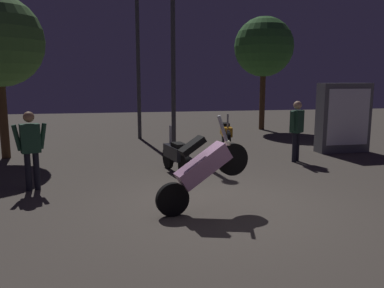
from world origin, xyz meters
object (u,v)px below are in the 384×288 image
(motorcycle_black_parked_left, at_px, (176,155))
(person_rider_beside, at_px, (30,144))
(person_bystander_far, at_px, (297,126))
(streetlamp_far, at_px, (173,38))
(kiosk_billboard, at_px, (343,118))
(motorcycle_orange_parked_right, at_px, (226,133))
(streetlamp_near, at_px, (138,45))
(motorcycle_pink_foreground, at_px, (203,169))

(motorcycle_black_parked_left, xyz_separation_m, person_rider_beside, (-3.05, -0.87, 0.51))
(motorcycle_black_parked_left, xyz_separation_m, person_bystander_far, (3.40, 0.72, 0.54))
(motorcycle_black_parked_left, xyz_separation_m, streetlamp_far, (0.43, 3.28, 3.03))
(motorcycle_black_parked_left, xyz_separation_m, kiosk_billboard, (5.44, 1.78, 0.61))
(motorcycle_orange_parked_right, height_order, person_bystander_far, person_bystander_far)
(person_rider_beside, height_order, streetlamp_far, streetlamp_far)
(motorcycle_black_parked_left, bearing_deg, person_bystander_far, -90.28)
(motorcycle_black_parked_left, xyz_separation_m, motorcycle_orange_parked_right, (2.22, 3.47, 0.00))
(motorcycle_black_parked_left, relative_size, motorcycle_orange_parked_right, 0.99)
(streetlamp_near, bearing_deg, motorcycle_black_parked_left, -84.76)
(person_bystander_far, relative_size, streetlamp_near, 0.30)
(motorcycle_black_parked_left, distance_m, motorcycle_orange_parked_right, 4.12)
(motorcycle_pink_foreground, distance_m, kiosk_billboard, 7.07)
(person_bystander_far, height_order, kiosk_billboard, kiosk_billboard)
(motorcycle_black_parked_left, xyz_separation_m, streetlamp_near, (-0.52, 5.71, 3.00))
(person_rider_beside, relative_size, streetlamp_near, 0.29)
(motorcycle_black_parked_left, height_order, motorcycle_orange_parked_right, same)
(motorcycle_orange_parked_right, bearing_deg, motorcycle_black_parked_left, -24.23)
(streetlamp_near, bearing_deg, person_bystander_far, -51.82)
(motorcycle_black_parked_left, distance_m, streetlamp_far, 4.49)
(person_rider_beside, relative_size, kiosk_billboard, 0.76)
(motorcycle_orange_parked_right, bearing_deg, streetlamp_far, -75.67)
(streetlamp_near, bearing_deg, motorcycle_orange_parked_right, -39.32)
(motorcycle_black_parked_left, height_order, streetlamp_far, streetlamp_far)
(motorcycle_orange_parked_right, height_order, person_rider_beside, person_rider_beside)
(motorcycle_black_parked_left, distance_m, person_bystander_far, 3.52)
(motorcycle_orange_parked_right, bearing_deg, person_bystander_far, 31.69)
(streetlamp_far, bearing_deg, streetlamp_near, 111.32)
(streetlamp_near, bearing_deg, streetlamp_far, -68.68)
(motorcycle_pink_foreground, xyz_separation_m, streetlamp_near, (-0.57, 8.50, 2.69))
(motorcycle_orange_parked_right, xyz_separation_m, person_rider_beside, (-5.26, -4.34, 0.51))
(motorcycle_black_parked_left, height_order, person_bystander_far, person_bystander_far)
(motorcycle_pink_foreground, xyz_separation_m, kiosk_billboard, (5.39, 4.57, 0.31))
(person_bystander_far, relative_size, streetlamp_far, 0.30)
(motorcycle_orange_parked_right, xyz_separation_m, streetlamp_near, (-2.74, 2.24, 3.00))
(motorcycle_pink_foreground, height_order, person_bystander_far, person_bystander_far)
(person_bystander_far, height_order, streetlamp_far, streetlamp_far)
(streetlamp_near, height_order, kiosk_billboard, streetlamp_near)
(streetlamp_far, bearing_deg, motorcycle_orange_parked_right, 5.98)
(person_bystander_far, xyz_separation_m, streetlamp_near, (-3.92, 4.99, 2.46))
(motorcycle_orange_parked_right, distance_m, kiosk_billboard, 3.69)
(motorcycle_orange_parked_right, bearing_deg, motorcycle_pink_foreground, -10.78)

